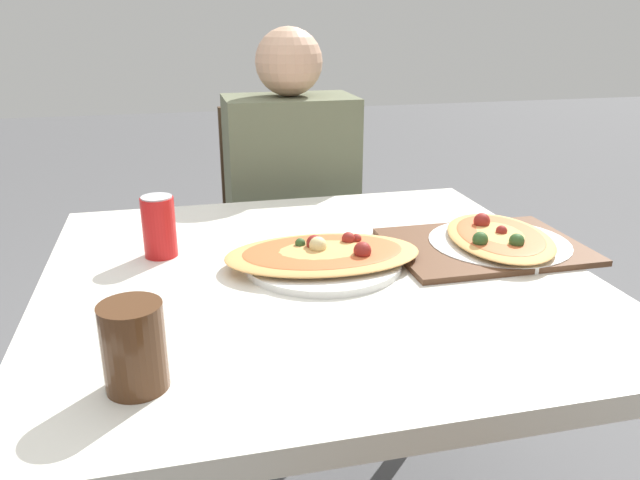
# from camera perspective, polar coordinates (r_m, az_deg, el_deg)

# --- Properties ---
(dining_table) EXTENTS (1.01, 0.99, 0.72)m
(dining_table) POSITION_cam_1_polar(r_m,az_deg,el_deg) (1.22, -0.38, -6.00)
(dining_table) COLOR silver
(dining_table) RESTS_ON ground_plane
(chair_far_seated) EXTENTS (0.40, 0.40, 0.90)m
(chair_far_seated) POSITION_cam_1_polar(r_m,az_deg,el_deg) (2.04, -3.14, 0.84)
(chair_far_seated) COLOR #3F2D1E
(chair_far_seated) RESTS_ON ground_plane
(person_seated) EXTENTS (0.38, 0.26, 1.15)m
(person_seated) POSITION_cam_1_polar(r_m,az_deg,el_deg) (1.88, -2.59, 4.47)
(person_seated) COLOR #2D2D38
(person_seated) RESTS_ON ground_plane
(pizza_main) EXTENTS (0.39, 0.31, 0.06)m
(pizza_main) POSITION_cam_1_polar(r_m,az_deg,el_deg) (1.21, 0.31, -1.48)
(pizza_main) COLOR white
(pizza_main) RESTS_ON dining_table
(soda_can) EXTENTS (0.07, 0.07, 0.12)m
(soda_can) POSITION_cam_1_polar(r_m,az_deg,el_deg) (1.29, -14.50, 1.20)
(soda_can) COLOR red
(soda_can) RESTS_ON dining_table
(drink_glass) EXTENTS (0.08, 0.08, 0.12)m
(drink_glass) POSITION_cam_1_polar(r_m,az_deg,el_deg) (0.85, -16.65, -9.34)
(drink_glass) COLOR #4C2D19
(drink_glass) RESTS_ON dining_table
(serving_tray) EXTENTS (0.39, 0.29, 0.01)m
(serving_tray) POSITION_cam_1_polar(r_m,az_deg,el_deg) (1.34, 14.79, -0.56)
(serving_tray) COLOR brown
(serving_tray) RESTS_ON dining_table
(pizza_second) EXTENTS (0.29, 0.35, 0.06)m
(pizza_second) POSITION_cam_1_polar(r_m,az_deg,el_deg) (1.36, 16.05, 0.04)
(pizza_second) COLOR white
(pizza_second) RESTS_ON dining_table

